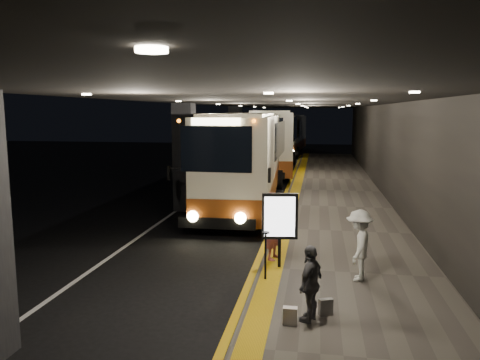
% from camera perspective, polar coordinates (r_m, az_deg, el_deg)
% --- Properties ---
extents(ground, '(90.00, 90.00, 0.00)m').
position_cam_1_polar(ground, '(15.52, -5.44, -6.84)').
color(ground, black).
extents(lane_line_white, '(0.12, 50.00, 0.01)m').
position_cam_1_polar(lane_line_white, '(20.68, -6.71, -3.01)').
color(lane_line_white, silver).
rests_on(lane_line_white, ground).
extents(kerb_stripe_yellow, '(0.18, 50.00, 0.01)m').
position_cam_1_polar(kerb_stripe_yellow, '(19.94, 4.84, -3.40)').
color(kerb_stripe_yellow, gold).
rests_on(kerb_stripe_yellow, ground).
extents(sidewalk, '(4.50, 50.00, 0.15)m').
position_cam_1_polar(sidewalk, '(19.89, 11.76, -3.38)').
color(sidewalk, '#514C44').
rests_on(sidewalk, ground).
extents(tactile_strip, '(0.50, 50.00, 0.01)m').
position_cam_1_polar(tactile_strip, '(19.88, 6.29, -3.02)').
color(tactile_strip, gold).
rests_on(tactile_strip, sidewalk).
extents(terminal_wall, '(0.10, 50.00, 6.00)m').
position_cam_1_polar(terminal_wall, '(19.74, 18.58, 4.85)').
color(terminal_wall, black).
rests_on(terminal_wall, ground).
extents(support_columns, '(0.80, 24.80, 4.40)m').
position_cam_1_polar(support_columns, '(19.33, -6.79, 2.78)').
color(support_columns, black).
rests_on(support_columns, ground).
extents(canopy, '(9.00, 50.00, 0.40)m').
position_cam_1_polar(canopy, '(19.53, 5.45, 9.91)').
color(canopy, black).
rests_on(canopy, support_columns).
extents(coach_main, '(3.19, 12.52, 3.87)m').
position_cam_1_polar(coach_main, '(20.54, 0.74, 2.20)').
color(coach_main, beige).
rests_on(coach_main, ground).
extents(coach_second, '(3.42, 12.85, 4.00)m').
position_cam_1_polar(coach_second, '(31.83, 4.01, 4.47)').
color(coach_second, beige).
rests_on(coach_second, ground).
extents(coach_third, '(3.06, 11.60, 3.60)m').
position_cam_1_polar(coach_third, '(45.68, 5.92, 5.38)').
color(coach_third, beige).
rests_on(coach_third, ground).
extents(passenger_boarding, '(0.58, 0.74, 1.81)m').
position_cam_1_polar(passenger_boarding, '(12.44, 4.17, -5.63)').
color(passenger_boarding, '#B45456').
rests_on(passenger_boarding, sidewalk).
extents(passenger_waiting_white, '(0.70, 1.15, 1.66)m').
position_cam_1_polar(passenger_waiting_white, '(11.30, 14.31, -7.70)').
color(passenger_waiting_white, silver).
rests_on(passenger_waiting_white, sidewalk).
extents(passenger_waiting_grey, '(0.74, 0.96, 1.47)m').
position_cam_1_polar(passenger_waiting_grey, '(9.02, 8.61, -12.33)').
color(passenger_waiting_grey, '#46474B').
rests_on(passenger_waiting_grey, sidewalk).
extents(bag_polka, '(0.29, 0.21, 0.32)m').
position_cam_1_polar(bag_polka, '(9.50, 10.41, -14.98)').
color(bag_polka, black).
rests_on(bag_polka, sidewalk).
extents(bag_plain, '(0.27, 0.16, 0.33)m').
position_cam_1_polar(bag_plain, '(9.03, 6.12, -16.15)').
color(bag_plain, silver).
rests_on(bag_plain, sidewalk).
extents(info_sign, '(0.90, 0.24, 1.90)m').
position_cam_1_polar(info_sign, '(11.72, 4.87, -4.60)').
color(info_sign, black).
rests_on(info_sign, sidewalk).
extents(stanchion_post, '(0.05, 0.05, 1.13)m').
position_cam_1_polar(stanchion_post, '(11.05, 3.13, -9.25)').
color(stanchion_post, black).
rests_on(stanchion_post, sidewalk).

